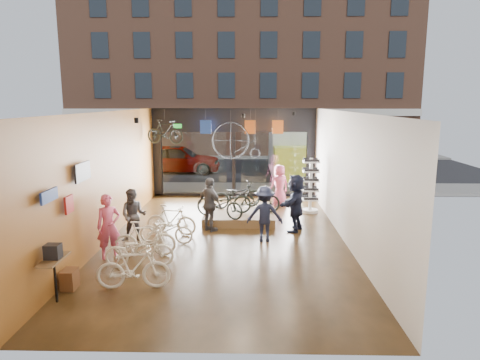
{
  "coord_description": "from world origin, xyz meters",
  "views": [
    {
      "loc": [
        0.69,
        -12.4,
        4.1
      ],
      "look_at": [
        0.37,
        1.4,
        1.54
      ],
      "focal_mm": 32.0,
      "sensor_mm": 36.0,
      "label": 1
    }
  ],
  "objects_px": {
    "box_truck": "(292,152)",
    "sunglasses_rack": "(311,185)",
    "street_car": "(178,159)",
    "penny_farthing": "(238,142)",
    "floor_bike_5": "(171,220)",
    "customer_0": "(109,227)",
    "display_bike_mid": "(257,199)",
    "display_bike_left": "(219,204)",
    "display_bike_right": "(237,195)",
    "floor_bike_3": "(145,239)",
    "floor_bike_2": "(140,250)",
    "customer_4": "(279,185)",
    "floor_bike_4": "(166,230)",
    "customer_1": "(134,216)",
    "hung_bike": "(165,132)",
    "customer_5": "(296,203)",
    "customer_3": "(265,214)",
    "customer_2": "(210,205)",
    "floor_bike_1": "(133,268)",
    "display_platform": "(239,217)"
  },
  "relations": [
    {
      "from": "street_car",
      "to": "penny_farthing",
      "type": "relative_size",
      "value": 2.6
    },
    {
      "from": "customer_4",
      "to": "sunglasses_rack",
      "type": "relative_size",
      "value": 0.8
    },
    {
      "from": "floor_bike_1",
      "to": "sunglasses_rack",
      "type": "xyz_separation_m",
      "value": [
        4.81,
        6.74,
        0.54
      ]
    },
    {
      "from": "display_bike_left",
      "to": "display_bike_right",
      "type": "bearing_deg",
      "value": 6.41
    },
    {
      "from": "display_bike_mid",
      "to": "sunglasses_rack",
      "type": "relative_size",
      "value": 0.8
    },
    {
      "from": "street_car",
      "to": "floor_bike_2",
      "type": "height_order",
      "value": "street_car"
    },
    {
      "from": "box_truck",
      "to": "customer_5",
      "type": "bearing_deg",
      "value": -94.71
    },
    {
      "from": "street_car",
      "to": "floor_bike_2",
      "type": "bearing_deg",
      "value": -174.36
    },
    {
      "from": "street_car",
      "to": "customer_1",
      "type": "relative_size",
      "value": 3.05
    },
    {
      "from": "floor_bike_5",
      "to": "sunglasses_rack",
      "type": "xyz_separation_m",
      "value": [
        4.68,
        2.86,
        0.54
      ]
    },
    {
      "from": "display_bike_left",
      "to": "customer_3",
      "type": "xyz_separation_m",
      "value": [
        1.44,
        -1.49,
        0.06
      ]
    },
    {
      "from": "box_truck",
      "to": "display_platform",
      "type": "distance_m",
      "value": 9.59
    },
    {
      "from": "customer_1",
      "to": "customer_4",
      "type": "height_order",
      "value": "customer_4"
    },
    {
      "from": "floor_bike_4",
      "to": "display_bike_left",
      "type": "relative_size",
      "value": 0.89
    },
    {
      "from": "street_car",
      "to": "customer_5",
      "type": "relative_size",
      "value": 2.64
    },
    {
      "from": "box_truck",
      "to": "floor_bike_2",
      "type": "bearing_deg",
      "value": -110.76
    },
    {
      "from": "floor_bike_5",
      "to": "customer_1",
      "type": "xyz_separation_m",
      "value": [
        -0.98,
        -0.67,
        0.31
      ]
    },
    {
      "from": "floor_bike_4",
      "to": "customer_5",
      "type": "xyz_separation_m",
      "value": [
        3.89,
        1.34,
        0.5
      ]
    },
    {
      "from": "street_car",
      "to": "hung_bike",
      "type": "relative_size",
      "value": 3.06
    },
    {
      "from": "box_truck",
      "to": "customer_2",
      "type": "height_order",
      "value": "box_truck"
    },
    {
      "from": "floor_bike_3",
      "to": "customer_4",
      "type": "bearing_deg",
      "value": -41.24
    },
    {
      "from": "display_bike_left",
      "to": "floor_bike_5",
      "type": "bearing_deg",
      "value": 152.41
    },
    {
      "from": "floor_bike_1",
      "to": "floor_bike_3",
      "type": "bearing_deg",
      "value": 1.23
    },
    {
      "from": "floor_bike_3",
      "to": "customer_0",
      "type": "height_order",
      "value": "customer_0"
    },
    {
      "from": "penny_farthing",
      "to": "display_platform",
      "type": "bearing_deg",
      "value": -87.88
    },
    {
      "from": "floor_bike_2",
      "to": "hung_bike",
      "type": "xyz_separation_m",
      "value": [
        -0.56,
        6.5,
        2.48
      ]
    },
    {
      "from": "floor_bike_2",
      "to": "display_bike_right",
      "type": "bearing_deg",
      "value": -33.01
    },
    {
      "from": "street_car",
      "to": "display_bike_mid",
      "type": "relative_size",
      "value": 2.97
    },
    {
      "from": "display_bike_mid",
      "to": "sunglasses_rack",
      "type": "height_order",
      "value": "sunglasses_rack"
    },
    {
      "from": "floor_bike_2",
      "to": "display_bike_left",
      "type": "relative_size",
      "value": 0.95
    },
    {
      "from": "floor_bike_4",
      "to": "display_bike_left",
      "type": "xyz_separation_m",
      "value": [
        1.43,
        1.78,
        0.35
      ]
    },
    {
      "from": "sunglasses_rack",
      "to": "penny_farthing",
      "type": "relative_size",
      "value": 1.1
    },
    {
      "from": "street_car",
      "to": "floor_bike_4",
      "type": "height_order",
      "value": "street_car"
    },
    {
      "from": "street_car",
      "to": "box_truck",
      "type": "xyz_separation_m",
      "value": [
        6.46,
        -1.0,
        0.5
      ]
    },
    {
      "from": "floor_bike_3",
      "to": "display_bike_mid",
      "type": "height_order",
      "value": "display_bike_mid"
    },
    {
      "from": "customer_0",
      "to": "display_bike_mid",
      "type": "bearing_deg",
      "value": 14.63
    },
    {
      "from": "floor_bike_1",
      "to": "customer_1",
      "type": "height_order",
      "value": "customer_1"
    },
    {
      "from": "box_truck",
      "to": "sunglasses_rack",
      "type": "height_order",
      "value": "box_truck"
    },
    {
      "from": "customer_2",
      "to": "floor_bike_5",
      "type": "bearing_deg",
      "value": 63.45
    },
    {
      "from": "floor_bike_2",
      "to": "display_bike_left",
      "type": "xyz_separation_m",
      "value": [
        1.75,
        3.59,
        0.32
      ]
    },
    {
      "from": "floor_bike_5",
      "to": "display_platform",
      "type": "height_order",
      "value": "floor_bike_5"
    },
    {
      "from": "floor_bike_4",
      "to": "floor_bike_2",
      "type": "bearing_deg",
      "value": 175.67
    },
    {
      "from": "floor_bike_4",
      "to": "customer_1",
      "type": "height_order",
      "value": "customer_1"
    },
    {
      "from": "street_car",
      "to": "display_bike_mid",
      "type": "bearing_deg",
      "value": -156.53
    },
    {
      "from": "customer_1",
      "to": "hung_bike",
      "type": "distance_m",
      "value": 5.02
    },
    {
      "from": "street_car",
      "to": "box_truck",
      "type": "bearing_deg",
      "value": -98.81
    },
    {
      "from": "box_truck",
      "to": "floor_bike_3",
      "type": "relative_size",
      "value": 4.1
    },
    {
      "from": "floor_bike_2",
      "to": "customer_4",
      "type": "height_order",
      "value": "customer_4"
    },
    {
      "from": "floor_bike_5",
      "to": "customer_0",
      "type": "xyz_separation_m",
      "value": [
        -1.27,
        -2.02,
        0.38
      ]
    },
    {
      "from": "floor_bike_3",
      "to": "display_bike_right",
      "type": "xyz_separation_m",
      "value": [
        2.32,
        4.17,
        0.28
      ]
    }
  ]
}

